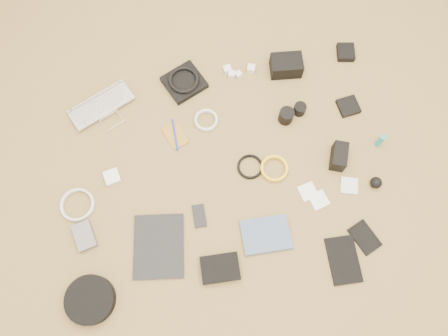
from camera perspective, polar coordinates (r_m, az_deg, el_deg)
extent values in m
cube|color=olive|center=(1.90, 0.55, -0.39)|extent=(4.00, 4.00, 0.04)
imported|color=silver|center=(2.04, -15.12, 7.00)|extent=(0.35, 0.31, 0.02)
cube|color=black|center=(2.04, -5.22, 11.08)|extent=(0.22, 0.21, 0.03)
torus|color=black|center=(2.02, -5.28, 11.41)|extent=(0.15, 0.15, 0.02)
cube|color=silver|center=(2.07, 0.43, 12.73)|extent=(0.04, 0.04, 0.03)
cube|color=silver|center=(2.06, 1.02, 12.14)|extent=(0.04, 0.04, 0.03)
cube|color=silver|center=(2.08, 3.57, 12.81)|extent=(0.04, 0.04, 0.03)
cube|color=silver|center=(2.06, 1.89, 12.13)|extent=(0.04, 0.04, 0.03)
cube|color=black|center=(2.07, 8.12, 13.11)|extent=(0.15, 0.11, 0.08)
cube|color=black|center=(2.20, 15.61, 14.35)|extent=(0.09, 0.10, 0.03)
cube|color=olive|center=(1.94, -6.41, 4.27)|extent=(0.12, 0.14, 0.01)
cylinder|color=#1529AD|center=(1.94, -6.43, 4.35)|extent=(0.01, 0.15, 0.01)
torus|color=silver|center=(1.96, -2.33, 6.19)|extent=(0.13, 0.13, 0.01)
cylinder|color=black|center=(1.95, 8.11, 6.75)|extent=(0.08, 0.08, 0.07)
cylinder|color=black|center=(1.99, 9.86, 7.59)|extent=(0.07, 0.07, 0.05)
cube|color=black|center=(2.06, 15.93, 7.75)|extent=(0.10, 0.10, 0.02)
cube|color=silver|center=(1.91, -14.39, -1.16)|extent=(0.07, 0.07, 0.03)
torus|color=silver|center=(1.93, -18.55, -4.61)|extent=(0.18, 0.18, 0.01)
torus|color=black|center=(1.88, 3.42, 0.12)|extent=(0.12, 0.12, 0.01)
torus|color=gold|center=(1.88, 6.57, -0.12)|extent=(0.13, 0.13, 0.01)
cube|color=black|center=(1.92, 14.77, 1.48)|extent=(0.09, 0.12, 0.08)
cylinder|color=teal|center=(2.00, 19.73, 3.37)|extent=(0.03, 0.03, 0.08)
cube|color=#5C5C62|center=(1.88, -17.75, -8.47)|extent=(0.10, 0.13, 0.03)
cube|color=black|center=(1.81, -8.51, -10.07)|extent=(0.24, 0.29, 0.01)
cube|color=black|center=(1.82, -3.25, -6.27)|extent=(0.05, 0.10, 0.01)
cube|color=silver|center=(1.88, 10.89, -3.05)|extent=(0.08, 0.08, 0.01)
cube|color=silver|center=(1.88, 12.27, -4.13)|extent=(0.09, 0.09, 0.01)
cube|color=silver|center=(1.93, 16.04, -2.23)|extent=(0.09, 0.09, 0.01)
sphere|color=black|center=(1.94, 19.24, -1.82)|extent=(0.06, 0.06, 0.05)
cylinder|color=black|center=(1.83, -17.07, -16.14)|extent=(0.24, 0.24, 0.05)
cube|color=black|center=(1.77, -0.51, -12.96)|extent=(0.15, 0.11, 0.04)
imported|color=#40526C|center=(1.80, 5.94, -10.93)|extent=(0.20, 0.15, 0.02)
cube|color=black|center=(1.85, 15.33, -11.51)|extent=(0.12, 0.19, 0.01)
cube|color=black|center=(1.89, 17.89, -8.61)|extent=(0.13, 0.15, 0.01)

